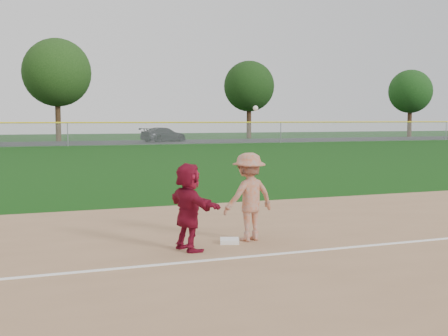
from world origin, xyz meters
name	(u,v)px	position (x,y,z in m)	size (l,w,h in m)	color
ground	(252,246)	(0.00, 0.00, 0.00)	(160.00, 160.00, 0.00)	#0E3A0B
foul_line	(271,255)	(0.00, -0.80, 0.03)	(60.00, 0.10, 0.01)	white
parking_asphalt	(63,143)	(0.00, 46.00, 0.01)	(120.00, 10.00, 0.01)	black
first_base	(230,241)	(-0.33, 0.30, 0.06)	(0.34, 0.34, 0.08)	white
base_runner	(189,207)	(-1.20, 0.00, 0.79)	(1.42, 0.45, 1.53)	maroon
car_right	(164,135)	(9.86, 46.07, 0.73)	(2.02, 4.98, 1.44)	black
first_base_play	(249,197)	(0.09, 0.39, 0.85)	(1.18, 0.85, 2.52)	gray
outfield_fence	(67,123)	(0.00, 40.00, 1.96)	(110.00, 0.12, 110.00)	#999EA0
tree_2	(57,73)	(0.00, 51.50, 7.06)	(7.00, 7.00, 10.58)	#362413
tree_3	(249,86)	(22.00, 52.80, 6.16)	(6.00, 6.00, 9.19)	#342012
tree_4	(410,92)	(44.00, 51.20, 5.85)	(5.60, 5.60, 8.67)	#362113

